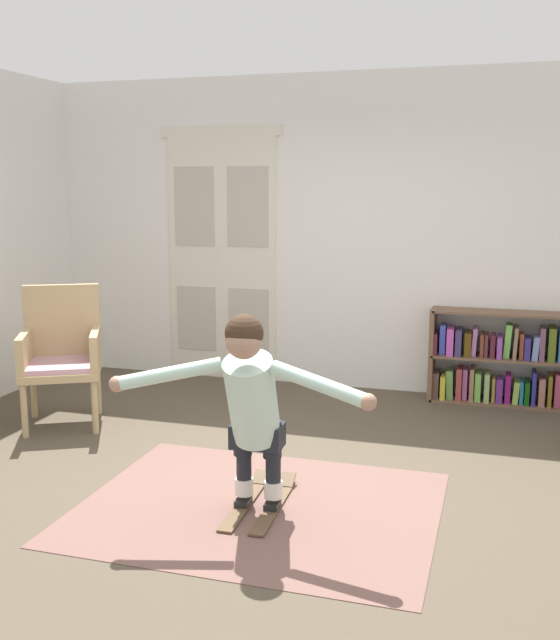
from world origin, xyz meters
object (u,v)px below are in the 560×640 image
(bookshelf, at_px, (526,365))
(wicker_chair, at_px, (62,352))
(skis_pair, at_px, (260,502))
(person_skier, at_px, (251,398))

(bookshelf, xyz_separation_m, wicker_chair, (-3.58, -1.57, 0.22))
(skis_pair, bearing_deg, person_skier, -87.56)
(bookshelf, height_order, skis_pair, bookshelf)
(wicker_chair, relative_size, person_skier, 0.75)
(bookshelf, xyz_separation_m, skis_pair, (-1.56, -2.62, -0.34))
(skis_pair, height_order, person_skier, person_skier)
(wicker_chair, bearing_deg, bookshelf, 23.65)
(bookshelf, relative_size, person_skier, 1.14)
(bookshelf, bearing_deg, wicker_chair, -156.35)
(bookshelf, height_order, wicker_chair, wicker_chair)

